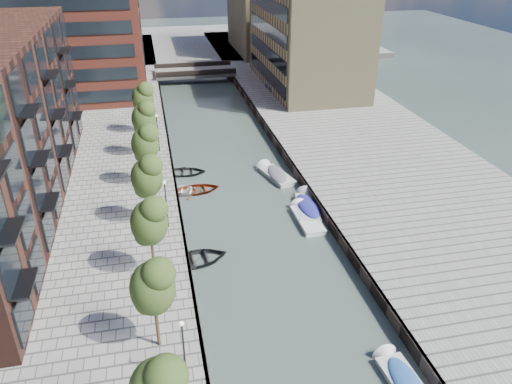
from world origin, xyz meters
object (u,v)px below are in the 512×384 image
object	(u,v)px
tree_2	(149,220)
sloop_2	(198,191)
tree_1	(152,285)
tree_5	(144,117)
tree_6	(143,97)
motorboat_3	(307,206)
sloop_3	(184,193)
tree_3	(147,175)
motorboat_0	(403,380)
bridge	(195,72)
tree_4	(145,142)
sloop_4	(185,174)
motorboat_2	(305,217)
sloop_1	(197,262)
motorboat_4	(274,174)
car	(273,85)

from	to	relation	value
tree_2	sloop_2	distance (m)	15.19
tree_1	tree_5	distance (m)	28.00
tree_6	motorboat_3	bearing A→B (deg)	-55.20
sloop_3	tree_3	bearing A→B (deg)	170.35
tree_5	sloop_3	xyz separation A→B (m)	(3.10, -7.50, -5.31)
sloop_3	motorboat_0	bearing A→B (deg)	-142.73
bridge	tree_2	size ratio (longest dim) A/B	2.18
tree_4	tree_5	world-z (taller)	same
tree_2	motorboat_3	xyz separation A→B (m)	(13.77, 8.19, -5.08)
tree_6	tree_3	bearing A→B (deg)	-90.00
bridge	motorboat_3	bearing A→B (deg)	-83.44
bridge	tree_1	distance (m)	61.71
sloop_4	motorboat_2	size ratio (longest dim) A/B	0.83
sloop_3	sloop_2	bearing A→B (deg)	-73.50
tree_2	sloop_1	xyz separation A→B (m)	(3.10, 2.03, -5.31)
tree_4	motorboat_2	size ratio (longest dim) A/B	1.17
tree_4	tree_6	xyz separation A→B (m)	(0.00, 14.00, 0.00)
motorboat_2	motorboat_3	size ratio (longest dim) A/B	0.87
tree_3	motorboat_4	size ratio (longest dim) A/B	1.08
bridge	sloop_4	bearing A→B (deg)	-97.61
bridge	motorboat_3	xyz separation A→B (m)	(5.27, -45.81, -1.17)
tree_3	motorboat_2	xyz separation A→B (m)	(13.05, -0.52, -5.21)
tree_1	tree_5	xyz separation A→B (m)	(0.00, 28.00, 0.00)
sloop_1	motorboat_2	world-z (taller)	motorboat_2
tree_3	tree_6	size ratio (longest dim) A/B	1.00
sloop_4	sloop_3	bearing A→B (deg)	179.40
tree_2	tree_4	bearing A→B (deg)	90.00
tree_6	sloop_3	distance (m)	15.75
motorboat_3	sloop_4	bearing A→B (deg)	136.80
tree_6	sloop_1	size ratio (longest dim) A/B	1.23
sloop_1	motorboat_2	xyz separation A→B (m)	(9.95, 4.46, 0.10)
sloop_3	sloop_4	distance (m)	4.23
sloop_4	tree_2	bearing A→B (deg)	175.21
tree_1	motorboat_4	bearing A→B (deg)	60.71
sloop_3	motorboat_2	world-z (taller)	motorboat_2
sloop_2	motorboat_3	world-z (taller)	motorboat_3
tree_3	motorboat_0	world-z (taller)	tree_3
tree_1	sloop_2	world-z (taller)	tree_1
tree_1	motorboat_3	bearing A→B (deg)	47.82
tree_1	motorboat_0	xyz separation A→B (m)	(13.02, -4.78, -5.12)
sloop_2	motorboat_0	distance (m)	26.70
sloop_3	sloop_4	world-z (taller)	sloop_4
tree_5	sloop_3	size ratio (longest dim) A/B	1.48
car	sloop_3	bearing A→B (deg)	-121.66
sloop_1	sloop_2	world-z (taller)	sloop_1
tree_3	car	world-z (taller)	tree_3
bridge	tree_3	xyz separation A→B (m)	(-8.50, -47.00, 3.92)
tree_4	motorboat_4	world-z (taller)	tree_4
motorboat_2	tree_1	bearing A→B (deg)	-134.07
bridge	tree_5	world-z (taller)	tree_5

